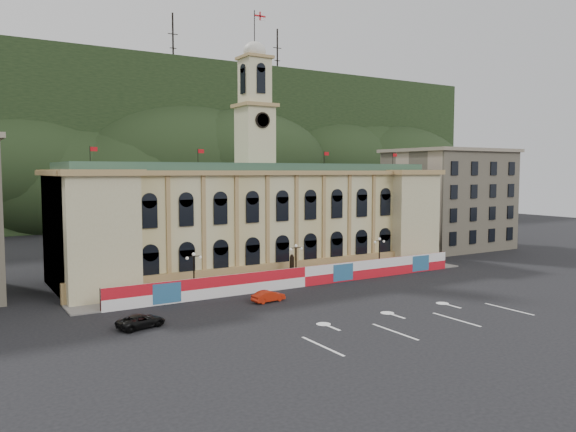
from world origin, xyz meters
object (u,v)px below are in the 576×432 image
black_suv (141,321)px  red_sedan (268,296)px  lamp_center (296,260)px  statue (292,274)px

black_suv → red_sedan: bearing=-92.6°
lamp_center → black_suv: size_ratio=1.04×
lamp_center → red_sedan: 10.79m
statue → lamp_center: (0.00, -1.00, 1.89)m
lamp_center → statue: bearing=90.0°
black_suv → lamp_center: bearing=-80.4°
red_sedan → black_suv: size_ratio=0.81×
black_suv → statue: bearing=-78.4°
red_sedan → black_suv: bearing=93.5°
statue → lamp_center: size_ratio=0.72×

